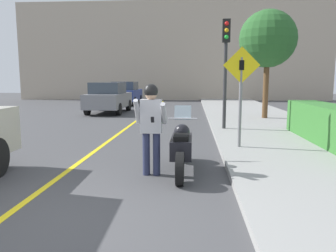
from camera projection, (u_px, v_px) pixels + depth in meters
ground_plane at (45, 221)px, 4.27m from camera, size 80.00×80.00×0.00m
sidewalk_curb at (313, 154)px, 7.85m from camera, size 4.40×44.00×0.13m
road_center_line at (112, 139)px, 10.24m from camera, size 0.12×36.00×0.01m
building_backdrop at (172, 51)px, 29.33m from camera, size 28.00×1.20×8.67m
motorcycle at (182, 147)px, 6.50m from camera, size 0.62×2.29×1.28m
person_biker at (151, 120)px, 6.19m from camera, size 0.59×0.48×1.75m
crossing_sign at (241, 87)px, 8.15m from camera, size 0.91×0.08×2.51m
traffic_light at (226, 53)px, 11.13m from camera, size 0.26×0.30×3.71m
hedge_row at (336, 127)px, 8.40m from camera, size 0.90×5.66×1.01m
street_tree at (268, 39)px, 14.20m from camera, size 2.48×2.48×4.69m
parked_car_grey at (109, 97)px, 18.07m from camera, size 1.88×4.20×1.68m
parked_car_blue at (126, 93)px, 24.04m from camera, size 1.88×4.20×1.68m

